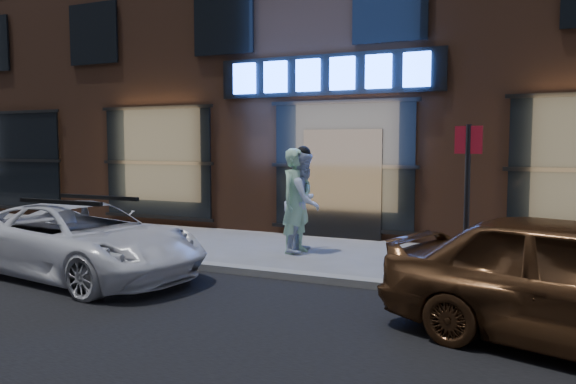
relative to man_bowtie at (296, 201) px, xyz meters
name	(u,v)px	position (x,y,z in m)	size (l,w,h in m)	color
ground	(262,276)	(0.26, -2.00, -1.00)	(90.00, 90.00, 0.00)	slate
curb	(262,272)	(0.26, -2.00, -0.94)	(60.00, 0.25, 0.12)	gray
storefront_building	(390,34)	(0.26, 5.99, 4.15)	(30.20, 8.28, 10.30)	#54301E
man_bowtie	(296,201)	(0.00, 0.00, 0.00)	(0.73, 0.48, 2.00)	#BBF5D2
man_cap	(303,201)	(0.08, 0.15, -0.02)	(0.95, 0.74, 1.95)	silver
white_suv	(81,240)	(-2.28, -3.21, -0.41)	(1.95, 4.22, 1.17)	white
sign_post	(467,193)	(3.34, -1.90, 0.42)	(0.37, 0.12, 2.35)	#262628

